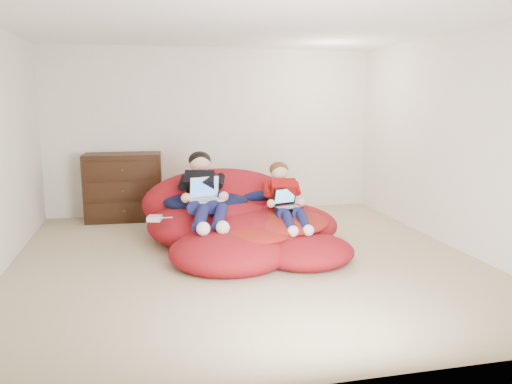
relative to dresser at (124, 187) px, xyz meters
name	(u,v)px	position (x,y,z in m)	size (l,w,h in m)	color
room_shell	(246,240)	(1.36, -2.21, -0.27)	(5.10, 5.10, 2.77)	#C0AE89
dresser	(124,187)	(0.00, 0.00, 0.00)	(1.11, 0.63, 0.97)	black
beanbag_pile	(240,223)	(1.41, -1.59, -0.22)	(2.39, 2.42, 0.93)	#AA131B
cream_pillow	(187,185)	(0.84, -0.85, 0.13)	(0.43, 0.27, 0.27)	white
older_boy	(204,189)	(0.98, -1.55, 0.20)	(0.49, 1.36, 0.76)	black
younger_boy	(285,196)	(1.90, -1.84, 0.13)	(0.34, 1.08, 0.69)	#9C0E0D
laptop_white	(205,194)	(0.98, -1.69, 0.16)	(0.41, 0.38, 0.26)	silver
laptop_black	(287,202)	(1.90, -1.92, 0.08)	(0.34, 0.34, 0.22)	black
power_adapter	(155,218)	(0.39, -1.80, -0.07)	(0.15, 0.15, 0.06)	silver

